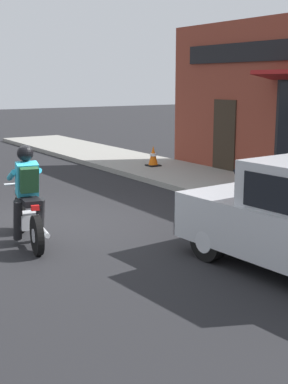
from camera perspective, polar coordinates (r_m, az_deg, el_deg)
ground_plane at (r=10.14m, az=-10.05°, el=-3.36°), size 80.00×80.00×0.00m
sidewalk_curb at (r=15.11m, az=3.17°, el=2.07°), size 2.60×22.00×0.14m
motorcycle_with_rider at (r=8.88m, az=-12.34°, el=-1.13°), size 0.66×2.01×1.62m
traffic_cone at (r=15.80m, az=0.99°, el=3.84°), size 0.36×0.36×0.60m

